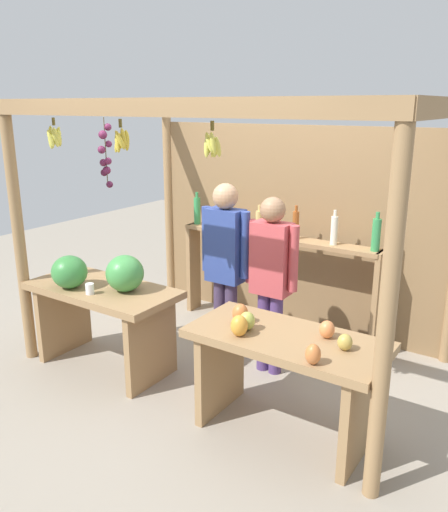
% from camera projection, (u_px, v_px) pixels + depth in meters
% --- Properties ---
extents(ground_plane, '(12.00, 12.00, 0.00)m').
position_uv_depth(ground_plane, '(236.00, 358.00, 4.80)').
color(ground_plane, gray).
rests_on(ground_plane, ground).
extents(market_stall, '(3.33, 2.15, 2.29)m').
position_uv_depth(market_stall, '(264.00, 207.00, 4.80)').
color(market_stall, '#99754C').
rests_on(market_stall, ground).
extents(fruit_counter_left, '(1.35, 0.69, 1.06)m').
position_uv_depth(fruit_counter_left, '(102.00, 297.00, 4.45)').
color(fruit_counter_left, '#99754C').
rests_on(fruit_counter_left, ground).
extents(fruit_counter_right, '(1.35, 0.64, 0.90)m').
position_uv_depth(fruit_counter_right, '(284.00, 361.00, 3.56)').
color(fruit_counter_right, '#99754C').
rests_on(fruit_counter_right, ground).
extents(bottle_shelf_unit, '(2.14, 0.22, 1.35)m').
position_uv_depth(bottle_shelf_unit, '(277.00, 255.00, 5.19)').
color(bottle_shelf_unit, '#99754C').
rests_on(bottle_shelf_unit, ground).
extents(vendor_man, '(0.48, 0.22, 1.62)m').
position_uv_depth(vendor_man, '(225.00, 258.00, 4.51)').
color(vendor_man, '#423453').
rests_on(vendor_man, ground).
extents(vendor_woman, '(0.48, 0.21, 1.54)m').
position_uv_depth(vendor_woman, '(271.00, 271.00, 4.32)').
color(vendor_woman, '#4F3670').
rests_on(vendor_woman, ground).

